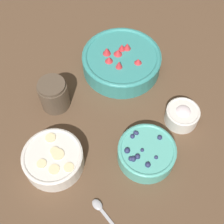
{
  "coord_description": "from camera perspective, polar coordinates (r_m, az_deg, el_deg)",
  "views": [
    {
      "loc": [
        0.45,
        -0.12,
        0.79
      ],
      "look_at": [
        -0.0,
        0.01,
        0.04
      ],
      "focal_mm": 50.0,
      "sensor_mm": 36.0,
      "label": 1
    }
  ],
  "objects": [
    {
      "name": "bowl_cream",
      "position": [
        0.92,
        12.72,
        -0.47
      ],
      "size": [
        0.1,
        0.1,
        0.06
      ],
      "color": "white",
      "rests_on": "ground_plane"
    },
    {
      "name": "ground_plane",
      "position": [
        0.92,
        -0.72,
        -1.7
      ],
      "size": [
        4.0,
        4.0,
        0.0
      ],
      "primitive_type": "plane",
      "color": "brown"
    },
    {
      "name": "spoon",
      "position": [
        0.81,
        -1.54,
        -17.95
      ],
      "size": [
        0.13,
        0.07,
        0.01
      ],
      "color": "#B2B2B7",
      "rests_on": "ground_plane"
    },
    {
      "name": "bowl_blueberries",
      "position": [
        0.84,
        6.32,
        -7.36
      ],
      "size": [
        0.16,
        0.16,
        0.06
      ],
      "color": "#56B7A8",
      "rests_on": "ground_plane"
    },
    {
      "name": "jar_chocolate",
      "position": [
        0.93,
        -10.56,
        3.04
      ],
      "size": [
        0.09,
        0.09,
        0.1
      ],
      "color": "brown",
      "rests_on": "ground_plane"
    },
    {
      "name": "bowl_bananas",
      "position": [
        0.84,
        -10.7,
        -8.38
      ],
      "size": [
        0.16,
        0.16,
        0.06
      ],
      "color": "white",
      "rests_on": "ground_plane"
    },
    {
      "name": "bowl_strawberries",
      "position": [
        1.01,
        1.74,
        9.42
      ],
      "size": [
        0.25,
        0.25,
        0.08
      ],
      "color": "teal",
      "rests_on": "ground_plane"
    }
  ]
}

